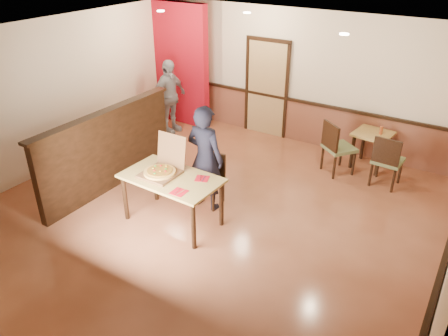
{
  "coord_description": "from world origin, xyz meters",
  "views": [
    {
      "loc": [
        3.42,
        -4.95,
        4.04
      ],
      "look_at": [
        0.27,
        0.0,
        0.92
      ],
      "focal_mm": 35.0,
      "sensor_mm": 36.0,
      "label": 1
    }
  ],
  "objects_px": {
    "side_chair_right": "(387,159)",
    "side_table": "(372,141)",
    "diner_chair": "(210,177)",
    "pizza_box": "(162,170)",
    "side_chair_left": "(336,146)",
    "main_table": "(172,183)",
    "diner": "(205,158)",
    "passerby": "(169,97)",
    "condiment": "(381,130)"
  },
  "relations": [
    {
      "from": "pizza_box",
      "to": "condiment",
      "type": "distance_m",
      "value": 4.29
    },
    {
      "from": "diner_chair",
      "to": "side_chair_left",
      "type": "distance_m",
      "value": 2.56
    },
    {
      "from": "side_chair_right",
      "to": "condiment",
      "type": "bearing_deg",
      "value": -60.47
    },
    {
      "from": "main_table",
      "to": "side_chair_right",
      "type": "height_order",
      "value": "side_chair_right"
    },
    {
      "from": "condiment",
      "to": "side_chair_left",
      "type": "bearing_deg",
      "value": -134.96
    },
    {
      "from": "main_table",
      "to": "side_chair_right",
      "type": "relative_size",
      "value": 1.56
    },
    {
      "from": "passerby",
      "to": "side_table",
      "type": "bearing_deg",
      "value": -75.5
    },
    {
      "from": "diner_chair",
      "to": "condiment",
      "type": "relative_size",
      "value": 5.69
    },
    {
      "from": "main_table",
      "to": "side_table",
      "type": "bearing_deg",
      "value": 61.32
    },
    {
      "from": "pizza_box",
      "to": "passerby",
      "type": "bearing_deg",
      "value": 126.34
    },
    {
      "from": "main_table",
      "to": "side_table",
      "type": "distance_m",
      "value": 4.12
    },
    {
      "from": "side_table",
      "to": "condiment",
      "type": "bearing_deg",
      "value": 7.02
    },
    {
      "from": "main_table",
      "to": "pizza_box",
      "type": "bearing_deg",
      "value": 177.66
    },
    {
      "from": "side_chair_left",
      "to": "condiment",
      "type": "relative_size",
      "value": 6.66
    },
    {
      "from": "side_chair_right",
      "to": "passerby",
      "type": "distance_m",
      "value": 4.86
    },
    {
      "from": "condiment",
      "to": "pizza_box",
      "type": "bearing_deg",
      "value": -123.81
    },
    {
      "from": "side_chair_left",
      "to": "pizza_box",
      "type": "distance_m",
      "value": 3.44
    },
    {
      "from": "side_chair_left",
      "to": "side_table",
      "type": "relative_size",
      "value": 1.39
    },
    {
      "from": "diner",
      "to": "passerby",
      "type": "distance_m",
      "value": 3.33
    },
    {
      "from": "main_table",
      "to": "condiment",
      "type": "relative_size",
      "value": 9.94
    },
    {
      "from": "side_chair_left",
      "to": "passerby",
      "type": "bearing_deg",
      "value": 38.57
    },
    {
      "from": "main_table",
      "to": "pizza_box",
      "type": "relative_size",
      "value": 2.45
    },
    {
      "from": "side_chair_right",
      "to": "side_table",
      "type": "bearing_deg",
      "value": -51.22
    },
    {
      "from": "main_table",
      "to": "passerby",
      "type": "bearing_deg",
      "value": 130.71
    },
    {
      "from": "diner",
      "to": "main_table",
      "type": "bearing_deg",
      "value": 75.67
    },
    {
      "from": "side_table",
      "to": "condiment",
      "type": "height_order",
      "value": "condiment"
    },
    {
      "from": "main_table",
      "to": "side_chair_left",
      "type": "height_order",
      "value": "side_chair_left"
    },
    {
      "from": "side_chair_left",
      "to": "diner",
      "type": "xyz_separation_m",
      "value": [
        -1.41,
        -2.28,
        0.33
      ]
    },
    {
      "from": "side_chair_left",
      "to": "passerby",
      "type": "xyz_separation_m",
      "value": [
        -3.91,
        -0.08,
        0.27
      ]
    },
    {
      "from": "side_chair_left",
      "to": "condiment",
      "type": "xyz_separation_m",
      "value": [
        0.63,
        0.63,
        0.23
      ]
    },
    {
      "from": "diner_chair",
      "to": "pizza_box",
      "type": "relative_size",
      "value": 1.4
    },
    {
      "from": "diner",
      "to": "condiment",
      "type": "relative_size",
      "value": 11.5
    },
    {
      "from": "side_chair_right",
      "to": "condiment",
      "type": "height_order",
      "value": "side_chair_right"
    },
    {
      "from": "side_chair_left",
      "to": "side_table",
      "type": "height_order",
      "value": "side_chair_left"
    },
    {
      "from": "side_table",
      "to": "main_table",
      "type": "bearing_deg",
      "value": -120.23
    },
    {
      "from": "side_chair_left",
      "to": "pizza_box",
      "type": "height_order",
      "value": "pizza_box"
    },
    {
      "from": "main_table",
      "to": "side_table",
      "type": "height_order",
      "value": "main_table"
    },
    {
      "from": "diner",
      "to": "side_chair_right",
      "type": "bearing_deg",
      "value": -136.27
    },
    {
      "from": "passerby",
      "to": "pizza_box",
      "type": "bearing_deg",
      "value": -137.45
    },
    {
      "from": "main_table",
      "to": "diner",
      "type": "distance_m",
      "value": 0.71
    },
    {
      "from": "side_chair_left",
      "to": "pizza_box",
      "type": "bearing_deg",
      "value": 96.39
    },
    {
      "from": "diner_chair",
      "to": "side_table",
      "type": "distance_m",
      "value": 3.34
    },
    {
      "from": "main_table",
      "to": "diner",
      "type": "xyz_separation_m",
      "value": [
        0.17,
        0.67,
        0.19
      ]
    },
    {
      "from": "side_table",
      "to": "diner",
      "type": "bearing_deg",
      "value": -123.4
    },
    {
      "from": "pizza_box",
      "to": "diner",
      "type": "bearing_deg",
      "value": 61.23
    },
    {
      "from": "diner",
      "to": "passerby",
      "type": "bearing_deg",
      "value": -41.49
    },
    {
      "from": "main_table",
      "to": "diner_chair",
      "type": "xyz_separation_m",
      "value": [
        0.16,
        0.81,
        -0.22
      ]
    },
    {
      "from": "diner_chair",
      "to": "main_table",
      "type": "bearing_deg",
      "value": -106.33
    },
    {
      "from": "passerby",
      "to": "condiment",
      "type": "height_order",
      "value": "passerby"
    },
    {
      "from": "passerby",
      "to": "pizza_box",
      "type": "relative_size",
      "value": 2.67
    }
  ]
}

